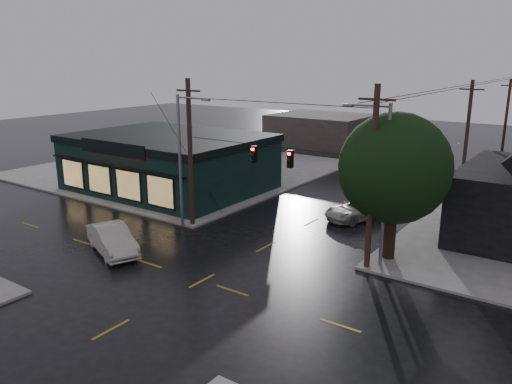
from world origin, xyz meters
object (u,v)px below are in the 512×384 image
Objects in this scene: utility_pole_nw at (193,226)px; sedan_cream at (112,239)px; suv_silver at (357,210)px; corner_tree at (394,169)px; utility_pole_ne at (366,268)px.

utility_pole_nw is 1.98× the size of sedan_cream.
utility_pole_nw reaches higher than suv_silver.
utility_pole_nw is 6.62m from sedan_cream.
corner_tree reaches higher than utility_pole_ne.
corner_tree reaches higher than sedan_cream.
suv_silver is at bearing 127.66° from corner_tree.
sedan_cream is at bearing -100.51° from suv_silver.
utility_pole_ne is (13.00, 0.00, 0.00)m from utility_pole_nw.
utility_pole_ne is at bearing -40.11° from suv_silver.
sedan_cream is 1.01× the size of suv_silver.
corner_tree is 1.67× the size of suv_silver.
corner_tree is 0.83× the size of utility_pole_nw.
corner_tree is at bearing -36.27° from sedan_cream.
sedan_cream reaches higher than suv_silver.
sedan_cream is (-13.56, -6.54, 0.85)m from utility_pole_ne.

